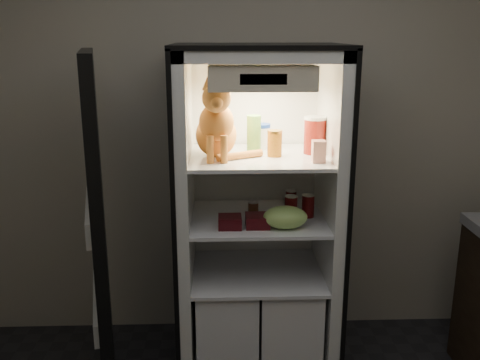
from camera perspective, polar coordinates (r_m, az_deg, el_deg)
The scene contains 16 objects.
room_shell at distance 1.53m, azimuth 5.49°, elevation 3.72°, with size 3.60×3.60×3.60m.
refrigerator at distance 3.09m, azimuth 1.80°, elevation -6.14°, with size 0.90×0.72×1.88m.
fridge_door at distance 2.87m, azimuth -14.78°, elevation -5.83°, with size 0.25×0.86×1.85m.
tabby_cat at distance 2.80m, azimuth -2.51°, elevation 5.65°, with size 0.36×0.41×0.44m.
parmesan_shaker at distance 2.94m, azimuth 1.49°, elevation 4.93°, with size 0.08×0.08×0.21m.
mayo_tub at distance 3.05m, azimuth 2.30°, elevation 4.70°, with size 0.10×0.10×0.14m.
salsa_jar at distance 2.86m, azimuth 3.72°, elevation 3.93°, with size 0.08×0.08×0.14m.
pepper_jar at distance 2.94m, azimuth 7.98°, elevation 4.76°, with size 0.12×0.12×0.20m.
cream_carton at distance 2.75m, azimuth 8.39°, elevation 3.03°, with size 0.07×0.07×0.11m, color silver.
soda_can_a at distance 3.09m, azimuth 5.46°, elevation -2.16°, with size 0.06×0.06×0.12m.
soda_can_b at distance 2.98m, azimuth 7.27°, elevation -2.75°, with size 0.07×0.07×0.13m.
soda_can_c at distance 2.94m, azimuth 5.45°, elevation -2.92°, with size 0.07×0.07×0.13m.
condiment_jar at distance 3.00m, azimuth 1.43°, elevation -2.99°, with size 0.06×0.06×0.08m.
grape_bag at distance 2.81m, azimuth 4.85°, elevation -3.98°, with size 0.23×0.17×0.12m, color #A5D061.
berry_box_left at distance 2.81m, azimuth -1.08°, elevation -4.49°, with size 0.12×0.12×0.06m, color #4F0D12.
berry_box_right at distance 2.83m, azimuth 1.89°, elevation -4.37°, with size 0.13×0.13×0.06m, color #4F0D12.
Camera 1 is at (-0.20, -1.49, 1.93)m, focal length 40.00 mm.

